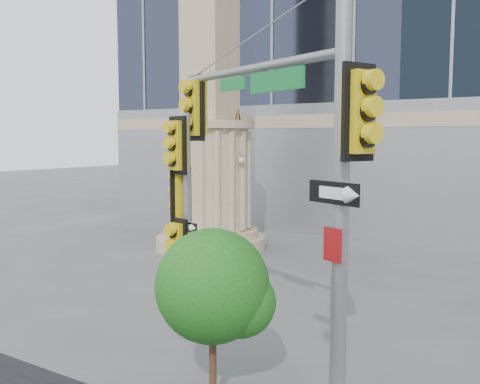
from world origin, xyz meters
The scene contains 5 objects.
ground centered at (0.00, 0.00, 0.00)m, with size 120.00×120.00×0.00m, color #545456.
monument centered at (-6.00, 9.00, 5.52)m, with size 4.40×4.40×16.60m.
main_signal_pole centered at (2.23, -0.16, 4.23)m, with size 4.99×2.50×6.83m.
secondary_signal_pole centered at (-0.82, 0.69, 2.91)m, with size 0.86×0.77×4.95m.
street_tree centered at (1.55, -1.42, 1.95)m, with size 1.90×1.86×2.97m.
Camera 1 is at (6.42, -8.31, 4.39)m, focal length 40.00 mm.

